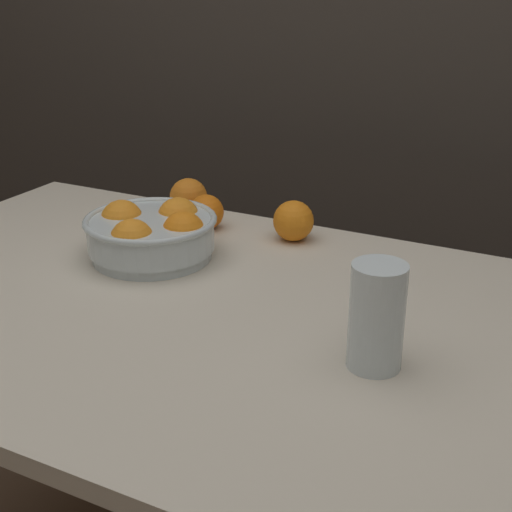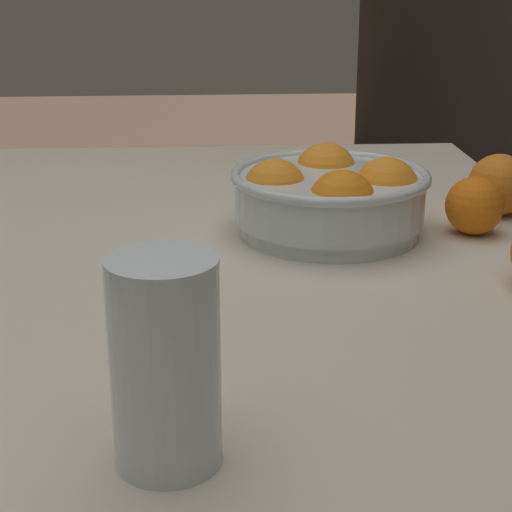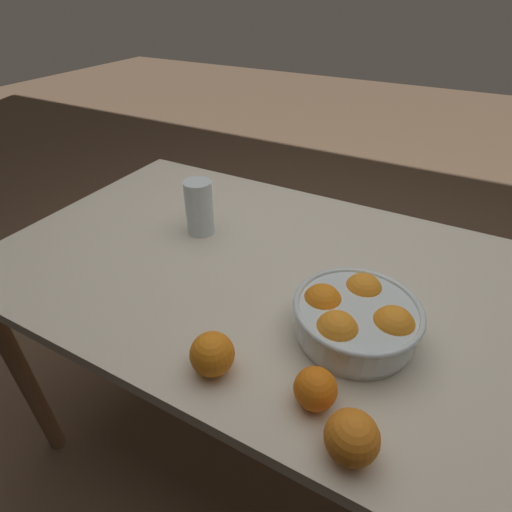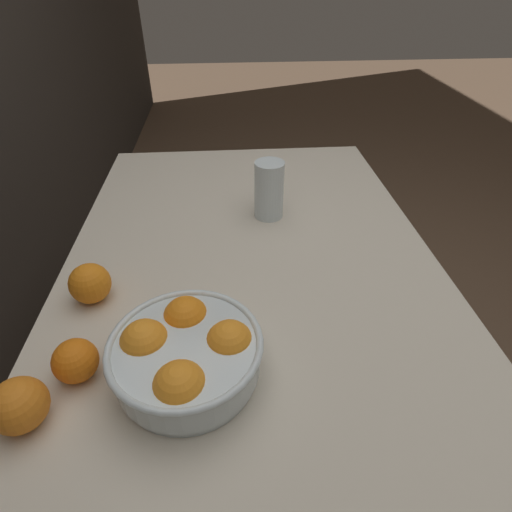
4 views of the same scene
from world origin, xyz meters
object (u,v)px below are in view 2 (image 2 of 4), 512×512
object	(u,v)px
fruit_bowl	(331,196)
orange_loose_near_bowl	(499,185)
juice_glass	(166,372)
orange_loose_front	(474,206)

from	to	relation	value
fruit_bowl	orange_loose_near_bowl	size ratio (longest dim) A/B	3.00
juice_glass	orange_loose_near_bowl	bearing A→B (deg)	143.14
juice_glass	orange_loose_near_bowl	xyz separation A→B (m)	(-0.56, 0.42, -0.03)
fruit_bowl	orange_loose_near_bowl	xyz separation A→B (m)	(-0.07, 0.24, -0.01)
juice_glass	orange_loose_front	distance (m)	0.61
orange_loose_front	juice_glass	bearing A→B (deg)	-37.02
juice_glass	orange_loose_front	world-z (taller)	juice_glass
fruit_bowl	juice_glass	world-z (taller)	juice_glass
orange_loose_near_bowl	orange_loose_front	bearing A→B (deg)	-35.86
fruit_bowl	juice_glass	size ratio (longest dim) A/B	1.64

